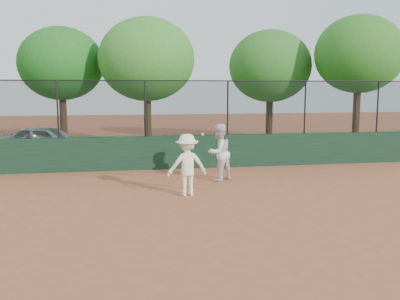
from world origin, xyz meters
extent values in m
plane|color=#A95936|center=(0.00, 0.00, 0.00)|extent=(80.00, 80.00, 0.00)
cube|color=#183521|center=(0.00, 6.00, 0.60)|extent=(26.00, 0.20, 1.20)
cube|color=#325B1C|center=(0.00, 12.00, 0.00)|extent=(36.00, 12.00, 0.01)
imported|color=#ADB1B7|center=(-4.48, 9.58, 0.69)|extent=(4.32, 2.65, 1.38)
imported|color=silver|center=(1.67, 3.67, 0.90)|extent=(1.11, 1.05, 1.81)
imported|color=white|center=(0.39, 1.89, 0.84)|extent=(1.16, 0.76, 1.69)
sphere|color=#B0D62F|center=(0.78, 1.68, 1.70)|extent=(0.07, 0.07, 0.07)
cube|color=black|center=(0.00, 6.00, 2.20)|extent=(26.00, 0.02, 2.00)
cylinder|color=black|center=(0.00, 6.00, 3.18)|extent=(26.00, 0.04, 0.04)
cylinder|color=black|center=(-3.50, 6.00, 2.20)|extent=(0.06, 0.06, 2.00)
cylinder|color=black|center=(-0.50, 6.00, 2.20)|extent=(0.06, 0.06, 2.00)
cylinder|color=black|center=(2.50, 6.00, 2.20)|extent=(0.06, 0.06, 2.00)
cylinder|color=black|center=(5.50, 6.00, 2.20)|extent=(0.06, 0.06, 2.00)
cylinder|color=black|center=(8.50, 6.00, 2.20)|extent=(0.06, 0.06, 2.00)
cylinder|color=#412916|center=(-4.22, 13.24, 1.25)|extent=(0.36, 0.36, 2.50)
ellipsoid|color=#1E5C1A|center=(-4.22, 13.24, 4.12)|extent=(4.17, 3.79, 3.60)
cylinder|color=#402A17|center=(-0.10, 11.65, 1.25)|extent=(0.36, 0.36, 2.50)
ellipsoid|color=#347425|center=(-0.10, 11.65, 4.27)|extent=(4.58, 4.16, 3.95)
cylinder|color=#382212|center=(6.48, 12.98, 1.19)|extent=(0.36, 0.36, 2.37)
ellipsoid|color=#2A611F|center=(6.48, 12.98, 4.07)|extent=(4.40, 4.00, 3.80)
cylinder|color=#442A18|center=(10.14, 10.50, 1.43)|extent=(0.36, 0.36, 2.86)
ellipsoid|color=#28631C|center=(10.14, 10.50, 4.56)|extent=(4.38, 3.98, 3.79)
camera|label=1|loc=(-1.34, -9.94, 2.92)|focal=40.00mm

